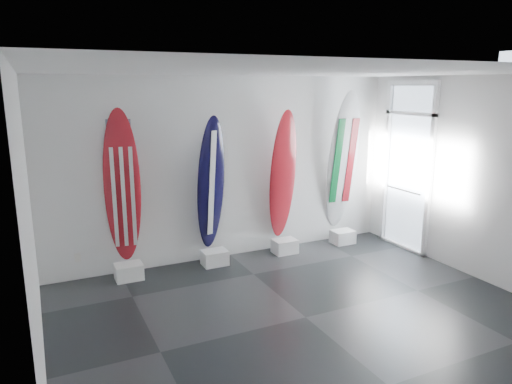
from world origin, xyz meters
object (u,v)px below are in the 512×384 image
surfboard_swiss (283,175)px  surfboard_italy (343,162)px  surfboard_navy (211,184)px  surfboard_usa (122,187)px

surfboard_swiss → surfboard_italy: 1.23m
surfboard_italy → surfboard_navy: bearing=-174.9°
surfboard_usa → surfboard_navy: 1.37m
surfboard_navy → surfboard_swiss: (1.30, 0.00, 0.03)m
surfboard_usa → surfboard_navy: bearing=10.4°
surfboard_swiss → surfboard_navy: bearing=175.7°
surfboard_italy → surfboard_usa: bearing=-174.9°
surfboard_usa → surfboard_italy: surfboard_italy is taller
surfboard_usa → surfboard_italy: size_ratio=0.90×
surfboard_usa → surfboard_navy: surfboard_usa is taller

